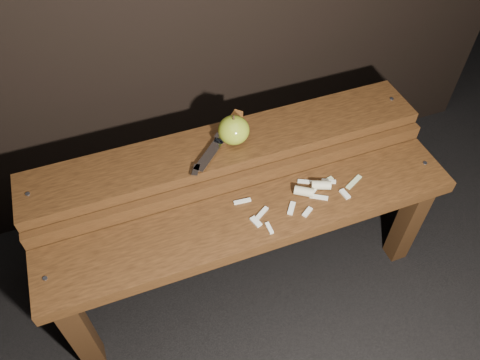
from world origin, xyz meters
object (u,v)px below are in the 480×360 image
object	(u,v)px
apple	(234,130)
knife	(225,132)
bench_rear_tier	(228,163)
bench_front_tier	(255,232)

from	to	relation	value
apple	knife	bearing A→B (deg)	118.24
apple	knife	size ratio (longest dim) A/B	0.43
bench_rear_tier	apple	bearing A→B (deg)	11.21
bench_rear_tier	apple	size ratio (longest dim) A/B	12.72
bench_front_tier	bench_rear_tier	bearing A→B (deg)	90.00
bench_front_tier	knife	size ratio (longest dim) A/B	5.45
bench_rear_tier	apple	world-z (taller)	apple
bench_front_tier	bench_rear_tier	world-z (taller)	bench_rear_tier
bench_front_tier	knife	world-z (taller)	knife
apple	knife	world-z (taller)	apple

